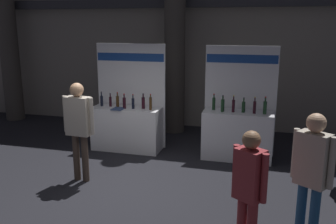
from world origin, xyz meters
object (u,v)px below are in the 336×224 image
at_px(exhibitor_booth_0, 127,124).
at_px(visitor_2, 79,122).
at_px(visitor_6, 312,169).
at_px(visitor_3, 249,185).
at_px(exhibitor_booth_1, 238,130).

height_order(exhibitor_booth_0, visitor_2, exhibitor_booth_0).
bearing_deg(visitor_6, visitor_2, 17.11).
height_order(visitor_3, visitor_6, visitor_6).
xyz_separation_m(exhibitor_booth_0, visitor_3, (2.92, -3.49, 0.37)).
distance_m(visitor_2, visitor_3, 3.50).
distance_m(exhibitor_booth_0, exhibitor_booth_1, 2.52).
relative_size(exhibitor_booth_0, visitor_3, 1.47).
bearing_deg(visitor_6, visitor_3, 64.14).
bearing_deg(visitor_3, visitor_6, 64.68).
relative_size(exhibitor_booth_1, visitor_6, 1.33).
bearing_deg(exhibitor_booth_0, visitor_2, -95.72).
distance_m(exhibitor_booth_1, visitor_6, 3.34).
xyz_separation_m(exhibitor_booth_1, visitor_3, (0.40, -3.54, 0.35)).
relative_size(exhibitor_booth_0, visitor_2, 1.31).
bearing_deg(exhibitor_booth_1, visitor_2, -144.22).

